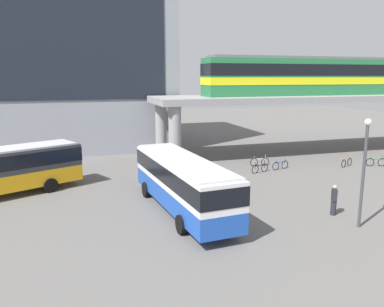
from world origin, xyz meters
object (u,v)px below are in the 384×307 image
(bicycle_green, at_px, (376,162))
(pedestrian_at_kerb, at_px, (334,201))
(station_building, at_px, (20,52))
(train, at_px, (312,76))
(bus_main, at_px, (182,179))
(bicycle_silver, at_px, (260,162))
(bicycle_black, at_px, (260,168))
(bicycle_blue, at_px, (280,165))
(bicycle_orange, at_px, (347,162))

(bicycle_green, height_order, pedestrian_at_kerb, pedestrian_at_kerb)
(station_building, bearing_deg, bicycle_green, -32.31)
(train, xyz_separation_m, bus_main, (-17.74, -13.70, -5.95))
(bicycle_silver, xyz_separation_m, bicycle_black, (-1.12, -2.25, 0.00))
(train, relative_size, bicycle_blue, 13.26)
(bicycle_silver, distance_m, bicycle_black, 2.52)
(bicycle_orange, relative_size, pedestrian_at_kerb, 0.93)
(station_building, height_order, bicycle_orange, station_building)
(bicycle_silver, height_order, bicycle_black, same)
(station_building, bearing_deg, bicycle_orange, -33.74)
(station_building, relative_size, bicycle_orange, 19.02)
(train, bearing_deg, bicycle_orange, -95.36)
(station_building, height_order, bicycle_black, station_building)
(bus_main, xyz_separation_m, bicycle_blue, (10.91, 7.57, -1.63))
(bicycle_black, height_order, bicycle_blue, same)
(bicycle_blue, relative_size, bicycle_green, 1.03)
(station_building, relative_size, pedestrian_at_kerb, 17.60)
(bicycle_orange, bearing_deg, bicycle_blue, 172.71)
(train, xyz_separation_m, bicycle_green, (1.96, -7.56, -7.58))
(bicycle_black, distance_m, bicycle_green, 11.05)
(bus_main, bearing_deg, bicycle_silver, 43.45)
(bicycle_orange, height_order, bicycle_black, same)
(bicycle_silver, bearing_deg, pedestrian_at_kerb, -97.44)
(bicycle_black, xyz_separation_m, bicycle_blue, (2.22, 0.53, 0.00))
(train, distance_m, bicycle_orange, 10.28)
(bicycle_blue, distance_m, pedestrian_at_kerb, 11.08)
(bicycle_black, bearing_deg, station_building, 136.78)
(station_building, xyz_separation_m, bicycle_orange, (28.10, -18.77, -10.08))
(train, xyz_separation_m, pedestrian_at_kerb, (-9.56, -16.85, -7.09))
(bicycle_blue, bearing_deg, pedestrian_at_kerb, -104.25)
(bicycle_black, xyz_separation_m, pedestrian_at_kerb, (-0.51, -10.20, 0.49))
(train, height_order, bicycle_orange, train)
(station_building, relative_size, bicycle_silver, 17.67)
(station_building, height_order, train, station_building)
(bicycle_orange, relative_size, bicycle_silver, 0.93)
(bicycle_orange, xyz_separation_m, bicycle_green, (2.61, -0.65, 0.00))
(bicycle_blue, bearing_deg, train, 41.86)
(train, height_order, bicycle_silver, train)
(bicycle_silver, distance_m, pedestrian_at_kerb, 12.57)
(train, xyz_separation_m, bicycle_orange, (-0.65, -6.91, -7.58))
(bicycle_blue, distance_m, bicycle_green, 8.91)
(bicycle_silver, bearing_deg, bicycle_orange, -19.05)
(pedestrian_at_kerb, bearing_deg, train, 60.44)
(train, xyz_separation_m, bicycle_silver, (-7.93, -4.40, -7.58))
(bicycle_green, bearing_deg, pedestrian_at_kerb, -141.10)
(bicycle_black, bearing_deg, bicycle_silver, 63.55)
(bicycle_orange, height_order, bicycle_silver, same)
(station_building, height_order, bicycle_blue, station_building)
(train, height_order, bus_main, train)
(station_building, distance_m, bicycle_orange, 35.26)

